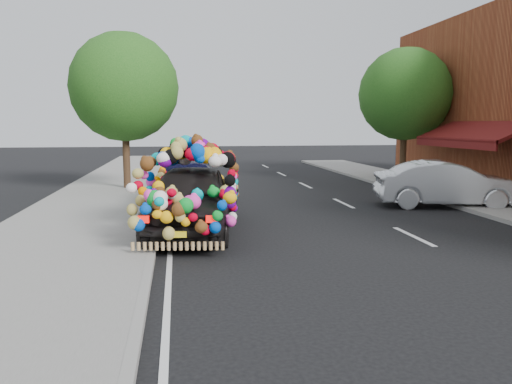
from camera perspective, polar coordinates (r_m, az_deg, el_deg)
The scene contains 10 objects.
ground at distance 11.15m, azimuth 0.63°, elevation -5.75°, with size 100.00×100.00×0.00m, color black.
sidewalk at distance 11.26m, azimuth -21.60°, elevation -5.84°, with size 4.00×60.00×0.12m, color gray.
kerb at distance 11.00m, azimuth -11.59°, elevation -5.75°, with size 0.15×60.00×0.13m, color gray.
footpath_far at distance 17.14m, azimuth 26.91°, elevation -1.63°, with size 3.00×40.00×0.12m, color gray.
lane_markings at distance 12.25m, azimuth 17.54°, elevation -4.85°, with size 6.00×50.00×0.01m, color silver, non-canonical shape.
tree_near_sidewalk at distance 20.34m, azimuth -14.85°, elevation 11.49°, with size 4.20×4.20×6.13m.
tree_far_b at distance 22.93m, azimuth 16.69°, elevation 10.64°, with size 4.00×4.00×5.90m.
plush_art_car at distance 12.08m, azimuth -7.49°, elevation 0.92°, with size 2.94×5.26×2.29m.
navy_sedan at distance 15.30m, azimuth -7.98°, elevation 0.70°, with size 2.09×5.14×1.49m, color black.
silver_hatchback at distance 16.88m, azimuth 21.00°, elevation 0.85°, with size 1.54×4.42×1.46m, color silver.
Camera 1 is at (-1.81, -10.69, 2.60)m, focal length 35.00 mm.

